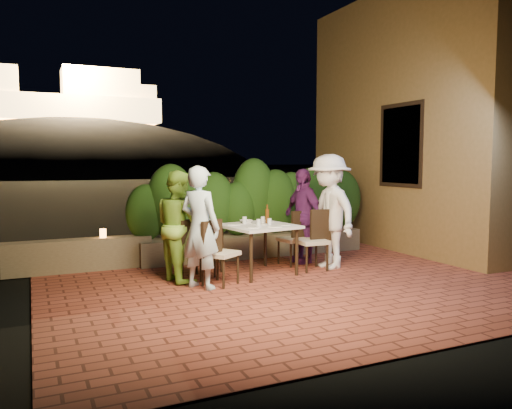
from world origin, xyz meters
TOP-DOWN VIEW (x-y plane):
  - ground at (0.00, 0.00)m, footprint 400.00×400.00m
  - terrace_floor at (0.00, 0.50)m, footprint 7.00×6.00m
  - building_wall at (3.60, 2.00)m, footprint 1.60×5.00m
  - window_pane at (2.82, 1.50)m, footprint 0.08×1.00m
  - window_frame at (2.81, 1.50)m, footprint 0.06×1.15m
  - planter at (0.20, 2.30)m, footprint 4.20×0.55m
  - hedge at (0.20, 2.30)m, footprint 4.00×0.70m
  - parapet at (-2.80, 2.30)m, footprint 2.20×0.30m
  - hill at (2.00, 60.00)m, footprint 52.00×40.00m
  - fortress at (2.00, 60.00)m, footprint 26.00×8.00m
  - dining_table at (-0.34, 0.96)m, footprint 1.14×1.14m
  - plate_nw at (-0.54, 0.71)m, footprint 0.21×0.21m
  - plate_sw at (-0.67, 1.14)m, footprint 0.22×0.22m
  - plate_ne at (0.01, 0.78)m, footprint 0.20×0.20m
  - plate_se at (-0.07, 1.23)m, footprint 0.24×0.24m
  - plate_centre at (-0.31, 1.01)m, footprint 0.24×0.24m
  - plate_front at (-0.22, 0.66)m, footprint 0.22×0.22m
  - glass_nw at (-0.42, 0.80)m, footprint 0.06×0.06m
  - glass_sw at (-0.49, 1.15)m, footprint 0.07×0.07m
  - glass_ne at (-0.21, 0.86)m, footprint 0.06×0.06m
  - glass_se at (-0.20, 1.10)m, footprint 0.06×0.06m
  - beer_bottle at (-0.17, 1.03)m, footprint 0.06×0.06m
  - bowl at (-0.41, 1.26)m, footprint 0.21×0.21m
  - chair_left_front at (-1.10, 0.58)m, footprint 0.59×0.59m
  - chair_left_back at (-1.26, 1.07)m, footprint 0.57×0.57m
  - chair_right_front at (0.53, 0.87)m, footprint 0.46×0.46m
  - chair_right_back at (0.46, 1.34)m, footprint 0.47×0.47m
  - diner_blue at (-1.41, 0.52)m, footprint 0.67×0.72m
  - diner_green at (-1.54, 1.06)m, footprint 0.74×0.87m
  - diner_white at (0.86, 0.89)m, footprint 0.76×1.22m
  - diner_purple at (0.71, 1.46)m, footprint 0.49×0.97m
  - parapet_lamp at (-2.44, 2.30)m, footprint 0.10×0.10m

SIDE VIEW (x-z plane):
  - hill at x=2.00m, z-range -15.00..7.00m
  - terrace_floor at x=0.00m, z-range -0.15..0.00m
  - ground at x=0.00m, z-range -0.02..-0.02m
  - planter at x=0.20m, z-range 0.00..0.40m
  - parapet at x=-2.80m, z-range 0.00..0.50m
  - dining_table at x=-0.34m, z-range 0.00..0.75m
  - chair_right_back at x=0.46m, z-range 0.00..0.89m
  - chair_left_back at x=-1.26m, z-range 0.00..0.89m
  - chair_left_front at x=-1.10m, z-range 0.00..0.92m
  - chair_right_front at x=0.53m, z-range 0.00..0.95m
  - parapet_lamp at x=-2.44m, z-range 0.50..0.64m
  - plate_ne at x=0.01m, z-range 0.75..0.76m
  - plate_nw at x=-0.54m, z-range 0.75..0.76m
  - plate_sw at x=-0.67m, z-range 0.75..0.76m
  - plate_front at x=-0.22m, z-range 0.75..0.76m
  - plate_centre at x=-0.31m, z-range 0.75..0.76m
  - plate_se at x=-0.07m, z-range 0.75..0.76m
  - bowl at x=-0.41m, z-range 0.75..0.80m
  - diner_green at x=-1.54m, z-range 0.00..1.58m
  - diner_purple at x=0.71m, z-range 0.00..1.58m
  - glass_ne at x=-0.21m, z-range 0.75..0.85m
  - glass_se at x=-0.20m, z-range 0.75..0.86m
  - glass_nw at x=-0.42m, z-range 0.75..0.86m
  - glass_sw at x=-0.49m, z-range 0.75..0.86m
  - diner_blue at x=-1.41m, z-range 0.00..1.65m
  - beer_bottle at x=-0.17m, z-range 0.75..1.05m
  - diner_white at x=0.86m, z-range 0.00..1.82m
  - hedge at x=0.20m, z-range 0.40..1.50m
  - window_pane at x=2.82m, z-range 1.30..2.70m
  - window_frame at x=2.81m, z-range 1.23..2.77m
  - building_wall at x=3.60m, z-range 0.00..5.00m
  - fortress at x=2.00m, z-range 6.50..14.50m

